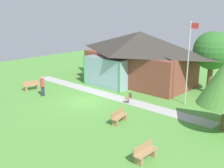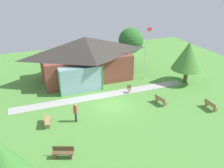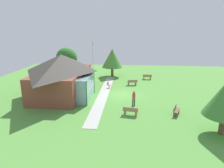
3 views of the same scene
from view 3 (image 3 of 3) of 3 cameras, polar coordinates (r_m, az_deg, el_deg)
name	(u,v)px [view 3 (image 3 of 3)]	position (r m, az deg, el deg)	size (l,w,h in m)	color
ground_plane	(122,94)	(25.68, 2.83, -2.99)	(44.00, 44.00, 0.00)	#54933D
pavilion	(63,74)	(25.77, -13.95, 2.81)	(11.24, 7.24, 5.15)	brown
footpath	(104,94)	(25.86, -2.42, -2.81)	(19.12, 1.30, 0.03)	#ADADA8
flagpole	(93,60)	(31.30, -5.57, 6.89)	(0.64, 0.08, 6.39)	silver
bench_mid_right	(132,82)	(29.95, 5.90, 0.45)	(0.72, 1.56, 0.84)	#9E7A51
bench_front_left	(176,111)	(20.59, 18.08, -7.38)	(1.56, 0.97, 0.84)	brown
bench_mid_left	(130,111)	(19.56, 5.39, -7.86)	(0.70, 1.55, 0.84)	#9E7A51
bench_lawn_far_right	(147,77)	(33.87, 10.19, 2.05)	(0.46, 1.51, 0.84)	#9E7A51
patio_chair_lawn_spare	(109,85)	(28.27, -0.96, -0.35)	(0.56, 0.56, 0.86)	#8C6B4C
visitor_strolling_lawn	(134,97)	(21.59, 6.34, -3.84)	(0.34, 0.34, 1.74)	#2D3347
tree_east_hedge	(112,58)	(34.90, 0.07, 7.49)	(3.62, 3.62, 4.93)	brown
tree_behind_pavilion_right	(67,58)	(32.37, -13.02, 7.30)	(3.30, 3.30, 5.43)	brown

